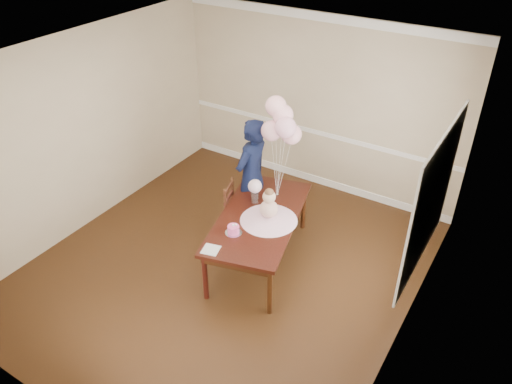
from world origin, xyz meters
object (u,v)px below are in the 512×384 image
Objects in this scene: dining_table_top at (259,217)px; woman at (251,177)px; dining_chair_seat at (243,218)px; birthday_cake at (233,229)px.

woman is at bearing 115.09° from dining_table_top.
dining_chair_seat is 0.24× the size of woman.
dining_chair_seat is at bearing 138.06° from dining_table_top.
dining_table_top is 0.47m from birthday_cake.
dining_chair_seat is (-0.38, 0.20, -0.27)m from dining_table_top.
dining_chair_seat is 0.57m from woman.
dining_table_top is at bearing 43.06° from woman.
birthday_cake is 0.08× the size of woman.
dining_chair_seat is at bearing 16.95° from woman.
dining_table_top is 13.33× the size of birthday_cake.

